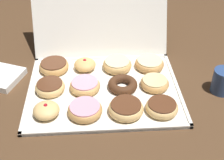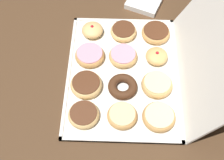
# 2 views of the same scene
# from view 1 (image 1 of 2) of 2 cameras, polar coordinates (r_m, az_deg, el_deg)

# --- Properties ---
(ground_plane) EXTENTS (3.00, 3.00, 0.00)m
(ground_plane) POSITION_cam_1_polar(r_m,az_deg,el_deg) (1.18, -1.47, -2.00)
(ground_plane) COLOR #4C331E
(donut_box) EXTENTS (0.56, 0.43, 0.01)m
(donut_box) POSITION_cam_1_polar(r_m,az_deg,el_deg) (1.17, -1.48, -1.79)
(donut_box) COLOR silver
(donut_box) RESTS_ON ground
(box_lid_open) EXTENTS (0.56, 0.18, 0.39)m
(box_lid_open) POSITION_cam_1_polar(r_m,az_deg,el_deg) (1.33, -2.20, 13.02)
(box_lid_open) COLOR silver
(box_lid_open) RESTS_ON ground
(jelly_filled_donut_0) EXTENTS (0.09, 0.09, 0.05)m
(jelly_filled_donut_0) POSITION_cam_1_polar(r_m,az_deg,el_deg) (1.07, -11.93, -5.42)
(jelly_filled_donut_0) COLOR #E5B770
(jelly_filled_donut_0) RESTS_ON donut_box
(pink_frosted_donut_1) EXTENTS (0.12, 0.12, 0.04)m
(pink_frosted_donut_1) POSITION_cam_1_polar(r_m,az_deg,el_deg) (1.06, -4.97, -5.43)
(pink_frosted_donut_1) COLOR tan
(pink_frosted_donut_1) RESTS_ON donut_box
(chocolate_frosted_donut_2) EXTENTS (0.12, 0.12, 0.04)m
(chocolate_frosted_donut_2) POSITION_cam_1_polar(r_m,az_deg,el_deg) (1.06, 2.57, -5.19)
(chocolate_frosted_donut_2) COLOR #E5B770
(chocolate_frosted_donut_2) RESTS_ON donut_box
(chocolate_frosted_donut_3) EXTENTS (0.11, 0.11, 0.04)m
(chocolate_frosted_donut_3) POSITION_cam_1_polar(r_m,az_deg,el_deg) (1.08, 9.11, -4.92)
(chocolate_frosted_donut_3) COLOR #E5B770
(chocolate_frosted_donut_3) RESTS_ON donut_box
(chocolate_frosted_donut_4) EXTENTS (0.11, 0.11, 0.04)m
(chocolate_frosted_donut_4) POSITION_cam_1_polar(r_m,az_deg,el_deg) (1.17, -11.30, -1.33)
(chocolate_frosted_donut_4) COLOR #E5B770
(chocolate_frosted_donut_4) RESTS_ON donut_box
(pink_frosted_donut_5) EXTENTS (0.11, 0.11, 0.04)m
(pink_frosted_donut_5) POSITION_cam_1_polar(r_m,az_deg,el_deg) (1.16, -4.97, -0.86)
(pink_frosted_donut_5) COLOR tan
(pink_frosted_donut_5) RESTS_ON donut_box
(chocolate_cake_ring_donut_6) EXTENTS (0.11, 0.11, 0.03)m
(chocolate_cake_ring_donut_6) POSITION_cam_1_polar(r_m,az_deg,el_deg) (1.16, 1.95, -0.77)
(chocolate_cake_ring_donut_6) COLOR #472816
(chocolate_cake_ring_donut_6) RESTS_ON donut_box
(glazed_ring_donut_7) EXTENTS (0.11, 0.11, 0.03)m
(glazed_ring_donut_7) POSITION_cam_1_polar(r_m,az_deg,el_deg) (1.18, 7.77, -0.40)
(glazed_ring_donut_7) COLOR tan
(glazed_ring_donut_7) RESTS_ON donut_box
(chocolate_frosted_donut_8) EXTENTS (0.12, 0.12, 0.04)m
(chocolate_frosted_donut_8) POSITION_cam_1_polar(r_m,az_deg,el_deg) (1.28, -10.57, 2.55)
(chocolate_frosted_donut_8) COLOR tan
(chocolate_frosted_donut_8) RESTS_ON donut_box
(jelly_filled_donut_9) EXTENTS (0.09, 0.09, 0.05)m
(jelly_filled_donut_9) POSITION_cam_1_polar(r_m,az_deg,el_deg) (1.26, -4.97, 2.82)
(jelly_filled_donut_9) COLOR tan
(jelly_filled_donut_9) RESTS_ON donut_box
(glazed_ring_donut_10) EXTENTS (0.12, 0.12, 0.04)m
(glazed_ring_donut_10) POSITION_cam_1_polar(r_m,az_deg,el_deg) (1.26, 0.95, 2.86)
(glazed_ring_donut_10) COLOR tan
(glazed_ring_donut_10) RESTS_ON donut_box
(glazed_ring_donut_11) EXTENTS (0.12, 0.12, 0.04)m
(glazed_ring_donut_11) POSITION_cam_1_polar(r_m,az_deg,el_deg) (1.28, 6.86, 3.02)
(glazed_ring_donut_11) COLOR tan
(glazed_ring_donut_11) RESTS_ON donut_box
(coffee_mug) EXTENTS (0.10, 0.08, 0.09)m
(coffee_mug) POSITION_cam_1_polar(r_m,az_deg,el_deg) (1.22, 19.81, -0.11)
(coffee_mug) COLOR navy
(coffee_mug) RESTS_ON ground
(napkin_stack) EXTENTS (0.19, 0.19, 0.03)m
(napkin_stack) POSITION_cam_1_polar(r_m,az_deg,el_deg) (1.30, -19.62, 0.52)
(napkin_stack) COLOR white
(napkin_stack) RESTS_ON ground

